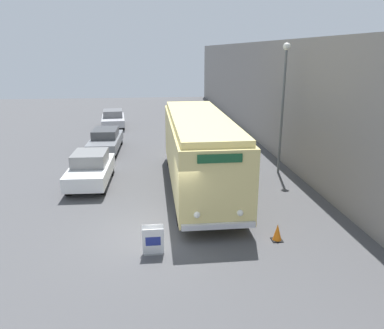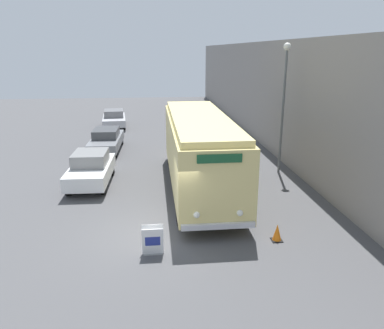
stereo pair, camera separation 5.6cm
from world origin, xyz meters
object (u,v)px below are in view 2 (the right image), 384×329
(vintage_bus, at_px, (199,149))
(traffic_cone, at_px, (277,233))
(parked_car_mid, at_px, (106,140))
(parked_car_far, at_px, (114,118))
(sign_board, at_px, (153,241))
(parked_car_near, at_px, (91,168))
(streetlamp, at_px, (284,91))

(vintage_bus, relative_size, traffic_cone, 17.32)
(parked_car_mid, xyz_separation_m, parked_car_far, (-0.24, 7.89, -0.00))
(sign_board, xyz_separation_m, parked_car_near, (-2.88, 6.78, 0.33))
(sign_board, xyz_separation_m, streetlamp, (6.63, 7.63, 3.76))
(parked_car_far, xyz_separation_m, traffic_cone, (7.26, -20.48, -0.43))
(vintage_bus, relative_size, parked_car_mid, 2.19)
(parked_car_near, xyz_separation_m, parked_car_mid, (0.02, 6.24, -0.06))
(parked_car_near, height_order, parked_car_far, parked_car_near)
(traffic_cone, bearing_deg, parked_car_near, 137.93)
(parked_car_near, bearing_deg, parked_car_far, 92.74)
(sign_board, xyz_separation_m, traffic_cone, (4.16, 0.43, -0.16))
(traffic_cone, bearing_deg, parked_car_mid, 119.12)
(sign_board, relative_size, streetlamp, 0.14)
(parked_car_far, distance_m, traffic_cone, 21.73)
(streetlamp, bearing_deg, parked_car_near, -174.87)
(vintage_bus, bearing_deg, parked_car_near, 168.19)
(streetlamp, relative_size, traffic_cone, 10.86)
(parked_car_far, bearing_deg, parked_car_mid, -93.13)
(streetlamp, height_order, parked_car_near, streetlamp)
(parked_car_near, relative_size, traffic_cone, 6.95)
(vintage_bus, height_order, streetlamp, streetlamp)
(vintage_bus, height_order, parked_car_mid, vintage_bus)
(parked_car_near, distance_m, parked_car_mid, 6.24)
(parked_car_mid, bearing_deg, parked_car_near, -88.32)
(sign_board, bearing_deg, parked_car_near, 112.99)
(sign_board, relative_size, parked_car_mid, 0.20)
(vintage_bus, relative_size, sign_board, 11.08)
(vintage_bus, distance_m, parked_car_mid, 8.94)
(parked_car_near, bearing_deg, vintage_bus, -9.98)
(parked_car_mid, bearing_deg, vintage_bus, -53.57)
(streetlamp, xyz_separation_m, parked_car_mid, (-9.49, 5.39, -3.49))
(vintage_bus, height_order, parked_car_near, vintage_bus)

